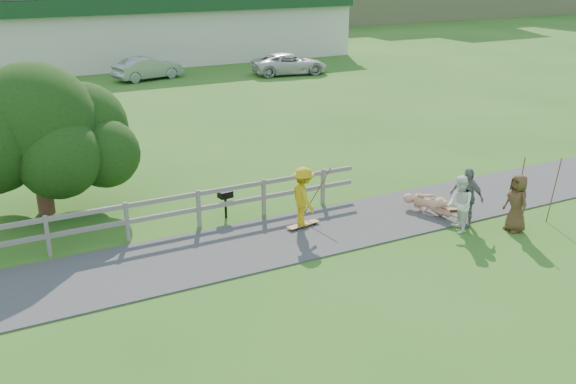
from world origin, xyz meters
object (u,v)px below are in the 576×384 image
at_px(spectator_a, 460,204).
at_px(spectator_c, 517,203).
at_px(skater_fallen, 432,205).
at_px(bbq, 226,204).
at_px(skater_rider, 303,200).
at_px(car_silver, 148,68).
at_px(car_white, 290,64).
at_px(tree, 39,149).
at_px(spectator_b, 467,197).

height_order(spectator_a, spectator_c, spectator_c).
relative_size(skater_fallen, bbq, 2.21).
xyz_separation_m(skater_rider, spectator_c, (5.08, -2.86, -0.02)).
height_order(skater_rider, spectator_c, skater_rider).
height_order(car_silver, car_white, car_silver).
xyz_separation_m(car_white, tree, (-17.50, -17.85, 1.28)).
xyz_separation_m(spectator_c, bbq, (-6.71, 4.54, -0.40)).
relative_size(skater_rider, spectator_b, 0.99).
relative_size(car_white, tree, 0.87).
height_order(car_silver, bbq, car_silver).
relative_size(skater_rider, car_white, 0.34).
bearing_deg(car_silver, skater_fallen, 168.76).
relative_size(spectator_b, bbq, 2.04).
height_order(spectator_a, car_white, spectator_a).
bearing_deg(spectator_a, spectator_c, 87.57).
bearing_deg(skater_rider, car_silver, -2.77).
height_order(skater_rider, car_silver, skater_rider).
relative_size(spectator_a, spectator_c, 0.98).
height_order(skater_fallen, car_white, car_white).
relative_size(skater_fallen, car_silver, 0.43).
height_order(skater_rider, spectator_b, spectator_b).
distance_m(spectator_b, bbq, 6.81).
relative_size(car_silver, bbq, 5.15).
relative_size(car_silver, tree, 0.76).
bearing_deg(bbq, skater_fallen, -32.15).
relative_size(skater_rider, tree, 0.30).
distance_m(skater_rider, bbq, 2.38).
bearing_deg(car_silver, bbq, 155.70).
bearing_deg(spectator_c, car_white, 172.71).
bearing_deg(car_silver, skater_rider, 160.11).
bearing_deg(spectator_c, spectator_a, -108.42).
xyz_separation_m(spectator_a, tree, (-9.83, 6.70, 1.15)).
bearing_deg(spectator_c, skater_fallen, -139.56).
xyz_separation_m(skater_fallen, spectator_c, (1.30, -1.93, 0.48)).
bearing_deg(car_white, spectator_c, 175.34).
relative_size(skater_fallen, tree, 0.33).
xyz_separation_m(spectator_c, car_silver, (-2.37, 27.59, -0.11)).
bearing_deg(skater_fallen, car_white, 52.40).
relative_size(tree, bbq, 6.74).
height_order(car_white, tree, tree).
bearing_deg(tree, car_white, 45.56).
relative_size(spectator_c, car_silver, 0.38).
xyz_separation_m(car_silver, car_white, (8.61, -2.37, -0.03)).
bearing_deg(spectator_a, skater_rider, -98.38).
xyz_separation_m(skater_fallen, tree, (-9.97, 5.44, 1.62)).
height_order(spectator_b, car_silver, spectator_b).
height_order(skater_fallen, car_silver, car_silver).
relative_size(skater_rider, bbq, 2.02).
distance_m(skater_rider, spectator_b, 4.56).
relative_size(spectator_b, tree, 0.30).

